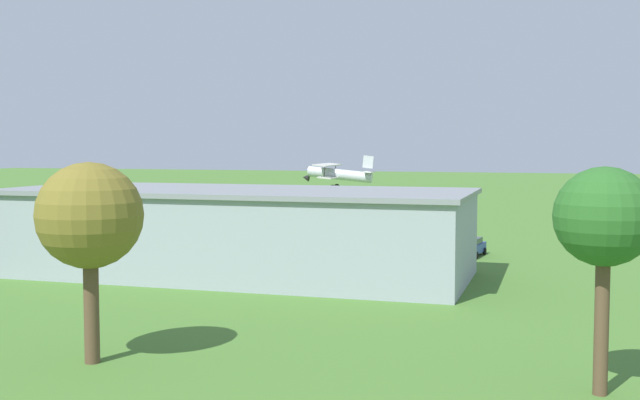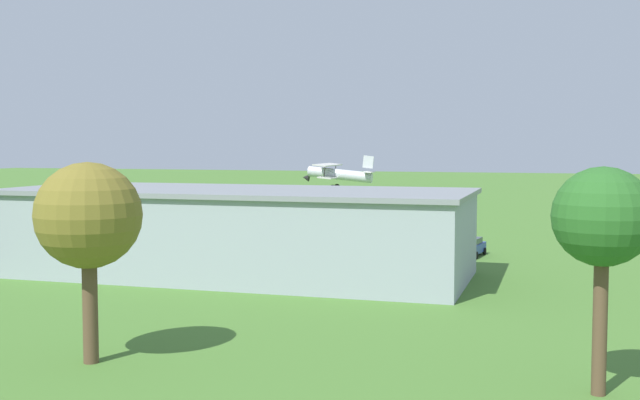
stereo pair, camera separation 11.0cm
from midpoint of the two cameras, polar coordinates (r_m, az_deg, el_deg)
The scene contains 14 objects.
ground_plane at distance 90.29m, azimuth 1.17°, elevation -2.21°, with size 400.00×400.00×0.00m, color #47752D.
hangar at distance 59.44m, azimuth -6.06°, elevation -2.31°, with size 34.79×13.83×6.49m.
biplane at distance 84.68m, azimuth 1.23°, elevation 1.91°, with size 7.93×7.22×3.77m.
car_blue at distance 70.52m, azimuth 10.79°, elevation -3.33°, with size 2.49×4.67×1.63m.
car_white at distance 79.38m, azimuth -13.63°, elevation -2.58°, with size 2.43×4.40×1.57m.
car_black at distance 81.84m, azimuth -17.65°, elevation -2.44°, with size 2.08×3.99×1.65m.
car_red at distance 87.01m, azimuth -20.72°, elevation -2.15°, with size 2.00×4.33×1.61m.
person_near_hangar_door at distance 73.64m, azimuth 8.20°, elevation -3.04°, with size 0.45×0.45×1.60m.
person_walking_on_apron at distance 79.95m, azimuth -9.70°, elevation -2.51°, with size 0.42×0.42×1.57m.
person_crossing_taxiway at distance 71.10m, azimuth 7.01°, elevation -3.24°, with size 0.42×0.42×1.68m.
person_by_parked_cars at distance 81.67m, azimuth -9.80°, elevation -2.37°, with size 0.41×0.41×1.59m.
tree_behind_hangar_left at distance 32.24m, azimuth 19.78°, elevation -1.35°, with size 3.87×3.87×8.95m.
tree_near_perimeter_road at distance 36.36m, azimuth -16.41°, elevation -1.21°, with size 4.74×4.74×9.02m.
windsock at distance 84.34m, azimuth 19.05°, elevation 0.80°, with size 1.44×1.32×6.12m.
Camera 1 is at (-24.27, 86.42, 9.75)m, focal length 44.23 mm.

